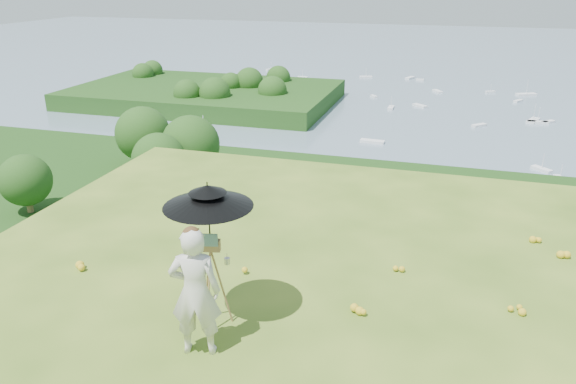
% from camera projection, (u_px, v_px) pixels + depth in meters
% --- Properties ---
extents(ground, '(14.00, 14.00, 0.00)m').
position_uv_depth(ground, '(358.00, 333.00, 7.64)').
color(ground, '#41661D').
rests_on(ground, ground).
extents(forest_slope, '(140.00, 56.00, 22.00)m').
position_uv_depth(forest_slope, '(413.00, 381.00, 49.44)').
color(forest_slope, '#15370F').
rests_on(forest_slope, bay_water).
extents(shoreline_tier, '(170.00, 28.00, 8.00)m').
position_uv_depth(shoreline_tier, '(432.00, 251.00, 87.66)').
color(shoreline_tier, '#6A5F55').
rests_on(shoreline_tier, bay_water).
extents(bay_water, '(700.00, 700.00, 0.00)m').
position_uv_depth(bay_water, '(455.00, 71.00, 234.04)').
color(bay_water, slate).
rests_on(bay_water, ground).
extents(peninsula, '(90.00, 60.00, 12.00)m').
position_uv_depth(peninsula, '(204.00, 87.00, 176.49)').
color(peninsula, '#15370F').
rests_on(peninsula, bay_water).
extents(slope_trees, '(110.00, 50.00, 6.00)m').
position_uv_depth(slope_trees, '(427.00, 238.00, 44.32)').
color(slope_trees, '#214715').
rests_on(slope_trees, forest_slope).
extents(harbor_town, '(110.00, 22.00, 5.00)m').
position_uv_depth(harbor_town, '(436.00, 213.00, 85.28)').
color(harbor_town, silver).
rests_on(harbor_town, shoreline_tier).
extents(moored_boats, '(140.00, 140.00, 0.70)m').
position_uv_depth(moored_boats, '(406.00, 110.00, 166.82)').
color(moored_boats, white).
rests_on(moored_boats, bay_water).
extents(wildflowers, '(10.00, 10.50, 0.12)m').
position_uv_depth(wildflowers, '(361.00, 319.00, 7.84)').
color(wildflowers, gold).
rests_on(wildflowers, ground).
extents(painter, '(0.73, 0.58, 1.75)m').
position_uv_depth(painter, '(195.00, 292.00, 6.96)').
color(painter, silver).
rests_on(painter, ground).
extents(field_easel, '(0.65, 0.65, 1.42)m').
position_uv_depth(field_easel, '(212.00, 279.00, 7.58)').
color(field_easel, olive).
rests_on(field_easel, ground).
extents(sun_umbrella, '(1.36, 1.36, 0.94)m').
position_uv_depth(sun_umbrella, '(209.00, 216.00, 7.27)').
color(sun_umbrella, black).
rests_on(sun_umbrella, field_easel).
extents(painter_cap, '(0.26, 0.30, 0.10)m').
position_uv_depth(painter_cap, '(191.00, 232.00, 6.65)').
color(painter_cap, '#CC7080').
rests_on(painter_cap, painter).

